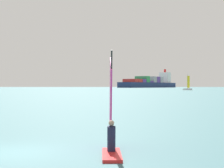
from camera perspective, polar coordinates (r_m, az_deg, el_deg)
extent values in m
plane|color=#386066|center=(14.64, -15.88, -10.80)|extent=(4000.00, 4000.00, 0.00)
cube|color=red|center=(13.35, -0.06, -11.58)|extent=(1.32, 2.52, 0.12)
cylinder|color=black|center=(13.77, -0.14, -2.82)|extent=(0.48, 1.55, 3.91)
cube|color=#D8338C|center=(14.54, -0.22, -3.56)|extent=(0.82, 2.84, 4.07)
cylinder|color=black|center=(13.92, -0.15, -6.47)|extent=(0.48, 1.64, 0.04)
cylinder|color=#191E38|center=(13.60, -0.10, -9.01)|extent=(0.43, 0.52, 1.02)
sphere|color=tan|center=(13.52, -0.10, -6.45)|extent=(0.22, 0.22, 0.22)
cube|color=navy|center=(599.76, 6.17, -0.18)|extent=(81.01, 163.67, 8.63)
cube|color=silver|center=(656.18, 8.71, 1.04)|extent=(21.68, 19.01, 19.45)
cylinder|color=red|center=(656.61, 8.71, 2.15)|extent=(4.00, 4.00, 6.00)
cube|color=#99999E|center=(623.23, 7.29, 0.69)|extent=(25.39, 18.71, 10.40)
cube|color=#59388C|center=(611.81, 6.75, 0.71)|extent=(25.39, 18.71, 10.40)
cube|color=#99999E|center=(600.44, 6.20, 0.73)|extent=(25.39, 18.71, 10.40)
cube|color=#59388C|center=(589.07, 5.62, 0.37)|extent=(25.39, 18.71, 2.60)
cube|color=#2D8C47|center=(577.89, 5.02, 0.77)|extent=(25.39, 18.71, 10.40)
cube|color=#59388C|center=(566.66, 4.40, 0.53)|extent=(25.39, 18.71, 5.20)
cube|color=red|center=(555.55, 3.75, 0.55)|extent=(25.39, 18.71, 5.20)
cube|color=red|center=(544.51, 3.07, 0.57)|extent=(25.39, 18.71, 5.20)
cube|color=#756B56|center=(1424.61, 7.37, 0.48)|extent=(753.65, 366.04, 45.48)
cube|color=white|center=(233.04, 12.32, -0.84)|extent=(6.10, 6.55, 1.17)
cylinder|color=#B2B2B7|center=(233.06, 12.32, 0.47)|extent=(0.16, 0.16, 9.47)
cube|color=yellow|center=(233.64, 12.46, 0.35)|extent=(1.64, 1.86, 7.95)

